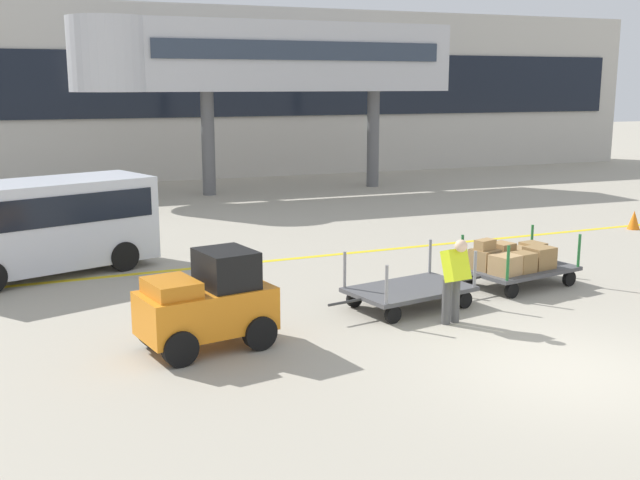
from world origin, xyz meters
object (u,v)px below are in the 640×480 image
(baggage_cart_lead, at_px, (409,290))
(safety_cone_near, at_px, (634,220))
(baggage_cart_middle, at_px, (516,261))
(baggage_tug, at_px, (208,303))
(shuttle_van, at_px, (41,220))
(baggage_handler, at_px, (454,277))

(baggage_cart_lead, xyz_separation_m, safety_cone_near, (9.91, 4.76, -0.07))
(baggage_cart_lead, height_order, safety_cone_near, baggage_cart_lead)
(baggage_cart_middle, distance_m, safety_cone_near, 8.20)
(baggage_tug, distance_m, shuttle_van, 6.58)
(baggage_handler, bearing_deg, baggage_cart_lead, 101.92)
(baggage_handler, bearing_deg, safety_cone_near, 31.66)
(baggage_cart_middle, distance_m, baggage_handler, 3.18)
(baggage_tug, bearing_deg, safety_cone_near, 21.84)
(baggage_cart_middle, relative_size, baggage_handler, 1.97)
(baggage_cart_lead, bearing_deg, safety_cone_near, 25.64)
(baggage_cart_lead, distance_m, safety_cone_near, 10.99)
(baggage_cart_lead, bearing_deg, shuttle_van, 140.41)
(baggage_handler, relative_size, shuttle_van, 0.30)
(baggage_cart_middle, bearing_deg, shuttle_van, 153.15)
(baggage_cart_middle, xyz_separation_m, safety_cone_near, (7.07, 4.14, -0.26))
(shuttle_van, xyz_separation_m, safety_cone_near, (16.31, -0.54, -0.96))
(baggage_tug, xyz_separation_m, shuttle_van, (-2.33, 6.14, 0.48))
(safety_cone_near, bearing_deg, baggage_handler, -148.34)
(shuttle_van, bearing_deg, safety_cone_near, -1.88)
(safety_cone_near, bearing_deg, baggage_tug, -158.16)
(baggage_cart_lead, height_order, baggage_cart_middle, same)
(safety_cone_near, bearing_deg, baggage_cart_middle, -149.64)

